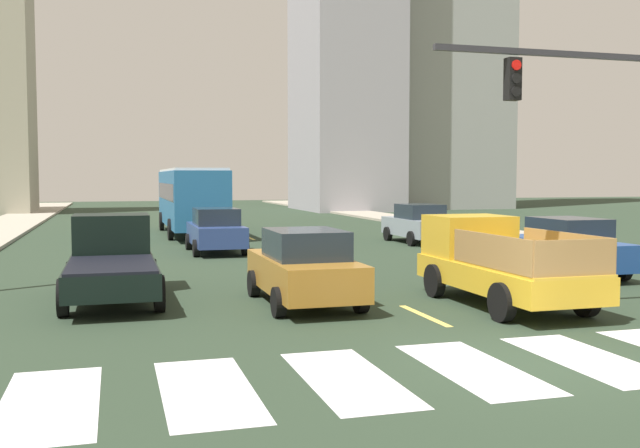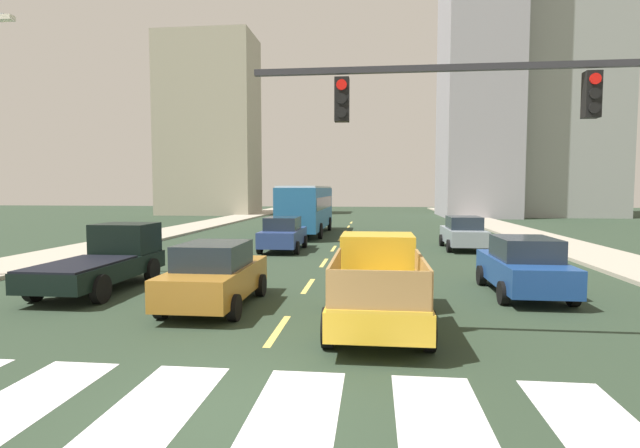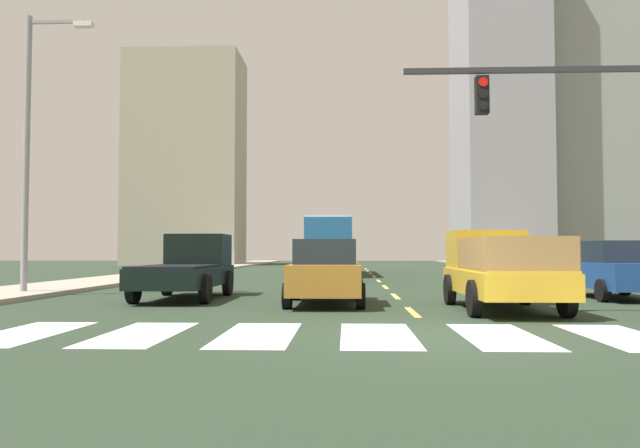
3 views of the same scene
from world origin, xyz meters
TOP-DOWN VIEW (x-y plane):
  - ground_plane at (0.00, 0.00)m, footprint 160.00×160.00m
  - sidewalk_left at (-12.32, 18.00)m, footprint 3.45×110.00m
  - crosswalk_stripe_1 at (-7.06, 0.00)m, footprint 1.24×3.25m
  - crosswalk_stripe_2 at (-5.04, 0.00)m, footprint 1.24×3.25m
  - crosswalk_stripe_3 at (-3.03, 0.00)m, footprint 1.24×3.25m
  - crosswalk_stripe_4 at (-1.01, 0.00)m, footprint 1.24×3.25m
  - crosswalk_stripe_5 at (1.01, 0.00)m, footprint 1.24×3.25m
  - crosswalk_stripe_6 at (3.03, 0.00)m, footprint 1.24×3.25m
  - lane_dash_0 at (0.00, 4.00)m, footprint 0.16×2.40m
  - lane_dash_1 at (0.00, 9.00)m, footprint 0.16×2.40m
  - lane_dash_2 at (0.00, 14.00)m, footprint 0.16×2.40m
  - lane_dash_3 at (0.00, 19.00)m, footprint 0.16×2.40m
  - lane_dash_4 at (0.00, 24.00)m, footprint 0.16×2.40m
  - lane_dash_5 at (0.00, 29.00)m, footprint 0.16×2.40m
  - lane_dash_6 at (0.00, 34.00)m, footprint 0.16×2.40m
  - lane_dash_7 at (0.00, 39.00)m, footprint 0.16×2.40m
  - pickup_stakebed at (2.19, 4.95)m, footprint 2.18×5.20m
  - pickup_dark at (-6.30, 8.03)m, footprint 2.18×5.20m
  - city_bus at (-2.49, 26.82)m, footprint 2.72×10.80m
  - sedan_near_left at (-2.47, 17.80)m, footprint 2.02×4.40m
  - sedan_far at (6.49, 8.37)m, footprint 2.02×4.40m
  - sedan_near_right at (6.71, 19.39)m, footprint 2.02×4.40m
  - sedan_mid at (-2.08, 5.98)m, footprint 2.02×4.40m
  - streetlight_left at (-11.60, 8.67)m, footprint 2.20×0.28m
  - block_mid_left at (-18.10, 52.17)m, footprint 11.46×7.17m
  - block_mid_right at (13.58, 51.02)m, footprint 7.72×10.96m

SIDE VIEW (x-z plane):
  - ground_plane at x=0.00m, z-range 0.00..0.00m
  - lane_dash_0 at x=0.00m, z-range 0.00..0.01m
  - lane_dash_1 at x=0.00m, z-range 0.00..0.01m
  - lane_dash_2 at x=0.00m, z-range 0.00..0.01m
  - lane_dash_3 at x=0.00m, z-range 0.00..0.01m
  - lane_dash_4 at x=0.00m, z-range 0.00..0.01m
  - lane_dash_5 at x=0.00m, z-range 0.00..0.01m
  - lane_dash_6 at x=0.00m, z-range 0.00..0.01m
  - lane_dash_7 at x=0.00m, z-range 0.00..0.01m
  - crosswalk_stripe_1 at x=-7.06m, z-range 0.00..0.01m
  - crosswalk_stripe_2 at x=-5.04m, z-range 0.00..0.01m
  - crosswalk_stripe_3 at x=-3.03m, z-range 0.00..0.01m
  - crosswalk_stripe_4 at x=-1.01m, z-range 0.00..0.01m
  - crosswalk_stripe_5 at x=1.01m, z-range 0.00..0.01m
  - crosswalk_stripe_6 at x=3.03m, z-range 0.00..0.01m
  - sidewalk_left at x=-12.32m, z-range 0.00..0.15m
  - sedan_near_left at x=-2.47m, z-range 0.00..1.72m
  - sedan_far at x=6.49m, z-range 0.00..1.72m
  - sedan_near_right at x=6.71m, z-range 0.00..1.72m
  - sedan_mid at x=-2.08m, z-range 0.00..1.72m
  - pickup_dark at x=-6.30m, z-range -0.06..1.90m
  - pickup_stakebed at x=2.19m, z-range -0.04..1.92m
  - city_bus at x=-2.49m, z-range 0.29..3.61m
  - streetlight_left at x=-11.60m, z-range 0.47..9.47m
  - block_mid_left at x=-18.10m, z-range 0.00..21.62m
  - block_mid_right at x=13.58m, z-range 0.00..32.64m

